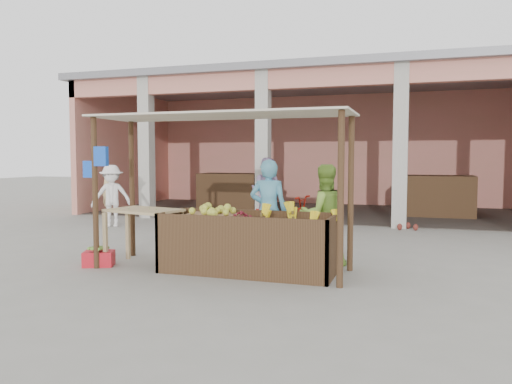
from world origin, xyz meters
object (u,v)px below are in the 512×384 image
(red_crate, at_px, (99,258))
(vendor_green, at_px, (324,212))
(vendor_blue, at_px, (269,208))
(fruit_stall, at_px, (248,246))
(side_table, at_px, (144,218))
(motorcycle, at_px, (276,221))

(red_crate, height_order, vendor_green, vendor_green)
(vendor_blue, distance_m, vendor_green, 0.90)
(fruit_stall, height_order, red_crate, fruit_stall)
(red_crate, bearing_deg, side_table, 3.28)
(side_table, bearing_deg, motorcycle, 62.69)
(side_table, height_order, red_crate, side_table)
(side_table, height_order, motorcycle, motorcycle)
(fruit_stall, bearing_deg, vendor_blue, 82.36)
(fruit_stall, relative_size, motorcycle, 1.26)
(motorcycle, bearing_deg, red_crate, 142.74)
(side_table, relative_size, vendor_blue, 0.69)
(side_table, xyz_separation_m, red_crate, (-0.65, -0.31, -0.64))
(vendor_blue, bearing_deg, vendor_green, -177.85)
(side_table, distance_m, vendor_blue, 2.02)
(fruit_stall, xyz_separation_m, side_table, (-1.77, 0.00, 0.36))
(fruit_stall, distance_m, vendor_green, 1.40)
(red_crate, relative_size, vendor_green, 0.27)
(vendor_green, relative_size, motorcycle, 0.83)
(vendor_green, bearing_deg, vendor_blue, -19.34)
(fruit_stall, xyz_separation_m, red_crate, (-2.41, -0.30, -0.28))
(vendor_blue, bearing_deg, fruit_stall, 77.61)
(fruit_stall, height_order, vendor_blue, vendor_blue)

